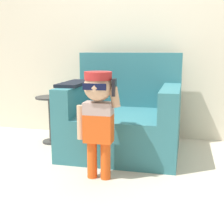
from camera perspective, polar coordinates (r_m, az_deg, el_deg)
ground_plane at (r=3.20m, az=3.56°, el=-7.31°), size 10.00×10.00×0.00m
wall_back at (r=3.67m, az=5.62°, el=15.65°), size 10.00×0.05×2.60m
armchair at (r=3.17m, az=2.13°, el=-1.19°), size 1.12×0.99×0.99m
person_child at (r=2.42m, az=-2.55°, el=0.64°), size 0.35×0.26×0.86m
side_table at (r=3.50m, az=-11.03°, el=-0.57°), size 0.33×0.33×0.52m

